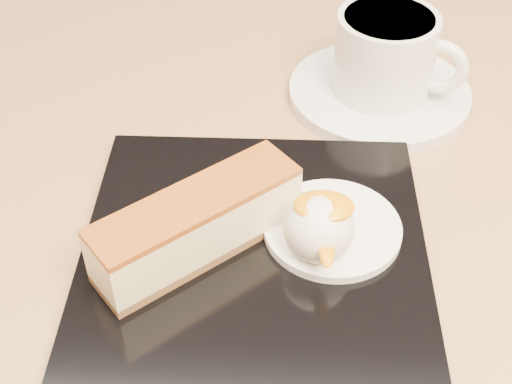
# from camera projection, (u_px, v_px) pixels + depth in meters

# --- Properties ---
(table) EXTENTS (0.80, 0.80, 0.72)m
(table) POSITION_uv_depth(u_px,v_px,m) (199.00, 296.00, 0.64)
(table) COLOR black
(table) RESTS_ON ground
(dessert_plate) EXTENTS (0.22, 0.22, 0.01)m
(dessert_plate) POSITION_uv_depth(u_px,v_px,m) (254.00, 252.00, 0.46)
(dessert_plate) COLOR black
(dessert_plate) RESTS_ON table
(cheesecake) EXTENTS (0.13, 0.12, 0.04)m
(cheesecake) POSITION_uv_depth(u_px,v_px,m) (197.00, 224.00, 0.44)
(cheesecake) COLOR brown
(cheesecake) RESTS_ON dessert_plate
(cream_smear) EXTENTS (0.09, 0.09, 0.01)m
(cream_smear) POSITION_uv_depth(u_px,v_px,m) (332.00, 228.00, 0.46)
(cream_smear) COLOR white
(cream_smear) RESTS_ON dessert_plate
(ice_cream_scoop) EXTENTS (0.04, 0.04, 0.04)m
(ice_cream_scoop) POSITION_uv_depth(u_px,v_px,m) (319.00, 228.00, 0.44)
(ice_cream_scoop) COLOR white
(ice_cream_scoop) RESTS_ON cream_smear
(mango_sauce) EXTENTS (0.04, 0.03, 0.01)m
(mango_sauce) POSITION_uv_depth(u_px,v_px,m) (324.00, 206.00, 0.43)
(mango_sauce) COLOR orange
(mango_sauce) RESTS_ON ice_cream_scoop
(mint_sprig) EXTENTS (0.03, 0.02, 0.00)m
(mint_sprig) POSITION_uv_depth(u_px,v_px,m) (288.00, 197.00, 0.48)
(mint_sprig) COLOR #297E38
(mint_sprig) RESTS_ON cream_smear
(saucer) EXTENTS (0.15, 0.15, 0.01)m
(saucer) POSITION_uv_depth(u_px,v_px,m) (379.00, 93.00, 0.59)
(saucer) COLOR white
(saucer) RESTS_ON table
(coffee_cup) EXTENTS (0.10, 0.08, 0.07)m
(coffee_cup) POSITION_uv_depth(u_px,v_px,m) (387.00, 53.00, 0.57)
(coffee_cup) COLOR white
(coffee_cup) RESTS_ON saucer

